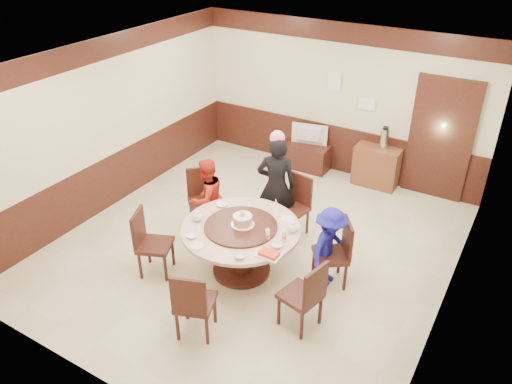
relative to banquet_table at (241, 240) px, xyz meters
The scene contains 29 objects.
room 0.85m from the banquet_table, 102.44° to the left, with size 6.00×6.04×2.84m.
banquet_table is the anchor object (origin of this frame).
chair_0 1.27m from the banquet_table, 20.32° to the left, with size 0.62×0.61×0.97m.
chair_1 1.24m from the banquet_table, 81.64° to the left, with size 0.51×0.52×0.97m.
chair_2 1.34m from the banquet_table, 149.85° to the left, with size 0.62×0.62×0.97m.
chair_3 1.23m from the banquet_table, 149.42° to the right, with size 0.58×0.58×0.97m.
chair_4 1.29m from the banquet_table, 83.15° to the right, with size 0.57×0.57×0.97m.
chair_5 1.30m from the banquet_table, 23.16° to the right, with size 0.54×0.53×0.97m.
person_standing 1.18m from the banquet_table, 94.21° to the left, with size 0.59×0.39×1.63m, color black.
person_red 1.11m from the banquet_table, 150.39° to the left, with size 0.62×0.48×1.28m, color #AC2617.
person_blue 1.20m from the banquet_table, 19.86° to the left, with size 0.75×0.43×1.17m, color #18189B.
birthday_cake 0.32m from the banquet_table, 66.68° to the left, with size 0.32×0.32×0.21m.
teapot_left 0.69m from the banquet_table, 165.00° to the right, with size 0.17×0.15×0.13m, color white.
teapot_right 0.75m from the banquet_table, 22.57° to the left, with size 0.17×0.15×0.13m, color white.
bowl_0 0.66m from the banquet_table, 148.43° to the left, with size 0.16×0.16×0.04m, color white.
bowl_1 0.71m from the banquet_table, 58.72° to the right, with size 0.14×0.14×0.04m, color white.
bowl_2 0.72m from the banquet_table, 129.03° to the right, with size 0.14×0.14×0.03m, color white.
bowl_3 0.69m from the banquet_table, 12.86° to the right, with size 0.15×0.15×0.05m, color white.
saucer_near 0.73m from the banquet_table, 111.04° to the right, with size 0.18×0.18×0.01m, color white.
saucer_far 0.71m from the banquet_table, 48.01° to the left, with size 0.18×0.18×0.01m, color white.
shrimp_platter 0.78m from the banquet_table, 29.59° to the right, with size 0.30×0.20×0.06m.
bottle_0 0.55m from the banquet_table, ahead, with size 0.06×0.06×0.16m, color white.
bottle_1 0.72m from the banquet_table, ahead, with size 0.06×0.06×0.16m, color white.
tv_stand 3.44m from the banquet_table, 100.08° to the left, with size 0.85×0.45×0.50m, color #351510.
television 3.43m from the banquet_table, 100.08° to the left, with size 0.70×0.09×0.40m, color #959597.
side_cabinet 3.50m from the banquet_table, 77.27° to the left, with size 0.80×0.40×0.75m, color brown.
thermos 3.53m from the banquet_table, 76.07° to the left, with size 0.15×0.15×0.38m, color silver.
notice_left 3.79m from the banquet_table, 94.01° to the left, with size 0.25×0.00×0.35m, color white.
notice_right 3.72m from the banquet_table, 83.65° to the left, with size 0.30×0.00×0.22m, color white.
Camera 1 is at (3.18, -5.32, 4.52)m, focal length 35.00 mm.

